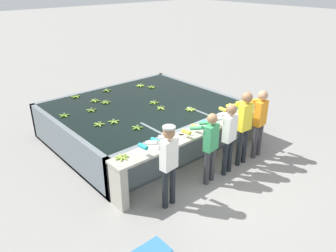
% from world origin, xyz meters
% --- Properties ---
extents(ground_plane, '(80.00, 80.00, 0.00)m').
position_xyz_m(ground_plane, '(0.00, 0.00, 0.00)').
color(ground_plane, gray).
rests_on(ground_plane, ground).
extents(wash_tank, '(4.45, 3.75, 0.93)m').
position_xyz_m(wash_tank, '(-0.00, 2.32, 0.46)').
color(wash_tank, slate).
rests_on(wash_tank, ground).
extents(work_ledge, '(4.45, 0.45, 0.93)m').
position_xyz_m(work_ledge, '(0.00, 0.23, 0.66)').
color(work_ledge, '#A8A393').
rests_on(work_ledge, ground).
extents(worker_0, '(0.45, 0.73, 1.64)m').
position_xyz_m(worker_0, '(-1.41, -0.32, 1.00)').
color(worker_0, '#1E2328').
rests_on(worker_0, ground).
extents(worker_1, '(0.47, 0.73, 1.56)m').
position_xyz_m(worker_1, '(-0.27, -0.29, 0.92)').
color(worker_1, '#38383D').
rests_on(worker_1, ground).
extents(worker_2, '(0.47, 0.73, 1.61)m').
position_xyz_m(worker_2, '(0.28, -0.31, 0.96)').
color(worker_2, '#1E2328').
rests_on(worker_2, ground).
extents(worker_3, '(0.42, 0.73, 1.74)m').
position_xyz_m(worker_3, '(0.84, -0.28, 1.06)').
color(worker_3, '#1E2328').
rests_on(worker_3, ground).
extents(worker_4, '(0.43, 0.72, 1.66)m').
position_xyz_m(worker_4, '(1.39, -0.31, 1.00)').
color(worker_4, '#38383D').
rests_on(worker_4, ground).
extents(banana_bunch_floating_0, '(0.28, 0.28, 0.08)m').
position_xyz_m(banana_bunch_floating_0, '(0.86, 3.53, 0.95)').
color(banana_bunch_floating_0, '#9EC642').
rests_on(banana_bunch_floating_0, wash_tank).
extents(banana_bunch_floating_1, '(0.27, 0.28, 0.08)m').
position_xyz_m(banana_bunch_floating_1, '(-1.52, 1.88, 0.95)').
color(banana_bunch_floating_1, '#93BC3D').
rests_on(banana_bunch_floating_1, wash_tank).
extents(banana_bunch_floating_2, '(0.28, 0.28, 0.08)m').
position_xyz_m(banana_bunch_floating_2, '(0.14, 1.72, 0.95)').
color(banana_bunch_floating_2, '#9EC642').
rests_on(banana_bunch_floating_2, wash_tank).
extents(banana_bunch_floating_3, '(0.28, 0.27, 0.08)m').
position_xyz_m(banana_bunch_floating_3, '(1.03, 3.19, 0.95)').
color(banana_bunch_floating_3, '#7FAD33').
rests_on(banana_bunch_floating_3, wash_tank).
extents(banana_bunch_floating_4, '(0.28, 0.28, 0.08)m').
position_xyz_m(banana_bunch_floating_4, '(0.65, 1.17, 0.95)').
color(banana_bunch_floating_4, '#9EC642').
rests_on(banana_bunch_floating_4, wash_tank).
extents(banana_bunch_floating_5, '(0.27, 0.28, 0.08)m').
position_xyz_m(banana_bunch_floating_5, '(0.26, 2.14, 0.95)').
color(banana_bunch_floating_5, '#7FAD33').
rests_on(banana_bunch_floating_5, wash_tank).
extents(banana_bunch_floating_6, '(0.27, 0.27, 0.08)m').
position_xyz_m(banana_bunch_floating_6, '(-1.19, 1.79, 0.95)').
color(banana_bunch_floating_6, '#93BC3D').
rests_on(banana_bunch_floating_6, wash_tank).
extents(banana_bunch_floating_7, '(0.27, 0.28, 0.08)m').
position_xyz_m(banana_bunch_floating_7, '(-1.07, 3.91, 0.95)').
color(banana_bunch_floating_7, '#8CB738').
rests_on(banana_bunch_floating_7, wash_tank).
extents(banana_bunch_floating_8, '(0.27, 0.28, 0.08)m').
position_xyz_m(banana_bunch_floating_8, '(-0.98, 1.18, 0.95)').
color(banana_bunch_floating_8, '#75A333').
rests_on(banana_bunch_floating_8, wash_tank).
extents(banana_bunch_floating_9, '(0.28, 0.28, 0.08)m').
position_xyz_m(banana_bunch_floating_9, '(-0.15, 3.79, 0.95)').
color(banana_bunch_floating_9, '#75A333').
rests_on(banana_bunch_floating_9, wash_tank).
extents(banana_bunch_floating_10, '(0.28, 0.27, 0.08)m').
position_xyz_m(banana_bunch_floating_10, '(-1.23, 2.75, 0.95)').
color(banana_bunch_floating_10, '#75A333').
rests_on(banana_bunch_floating_10, wash_tank).
extents(banana_bunch_floating_11, '(0.27, 0.28, 0.08)m').
position_xyz_m(banana_bunch_floating_11, '(-0.83, 3.27, 0.95)').
color(banana_bunch_floating_11, '#93BC3D').
rests_on(banana_bunch_floating_11, wash_tank).
extents(banana_bunch_floating_12, '(0.26, 0.28, 0.08)m').
position_xyz_m(banana_bunch_floating_12, '(-0.68, 2.98, 0.95)').
color(banana_bunch_floating_12, '#75A333').
rests_on(banana_bunch_floating_12, wash_tank).
extents(banana_bunch_floating_13, '(0.28, 0.27, 0.08)m').
position_xyz_m(banana_bunch_floating_13, '(-1.88, 2.87, 0.95)').
color(banana_bunch_floating_13, '#7FAD33').
rests_on(banana_bunch_floating_13, wash_tank).
extents(banana_bunch_ledge_0, '(0.27, 0.28, 0.08)m').
position_xyz_m(banana_bunch_ledge_0, '(-1.95, 0.33, 0.95)').
color(banana_bunch_ledge_0, '#9EC642').
rests_on(banana_bunch_ledge_0, work_ledge).
extents(banana_bunch_ledge_1, '(0.28, 0.27, 0.08)m').
position_xyz_m(banana_bunch_ledge_1, '(1.75, 0.23, 0.95)').
color(banana_bunch_ledge_1, '#93BC3D').
rests_on(banana_bunch_ledge_1, work_ledge).
extents(banana_bunch_ledge_2, '(0.27, 0.27, 0.08)m').
position_xyz_m(banana_bunch_ledge_2, '(-0.78, 0.23, 0.95)').
color(banana_bunch_ledge_2, '#9EC642').
rests_on(banana_bunch_ledge_2, work_ledge).
extents(knife_0, '(0.35, 0.03, 0.02)m').
position_xyz_m(knife_0, '(1.12, 0.16, 0.94)').
color(knife_0, silver).
rests_on(knife_0, work_ledge).
extents(knife_1, '(0.26, 0.27, 0.02)m').
position_xyz_m(knife_1, '(-0.43, 0.26, 0.94)').
color(knife_1, silver).
rests_on(knife_1, work_ledge).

